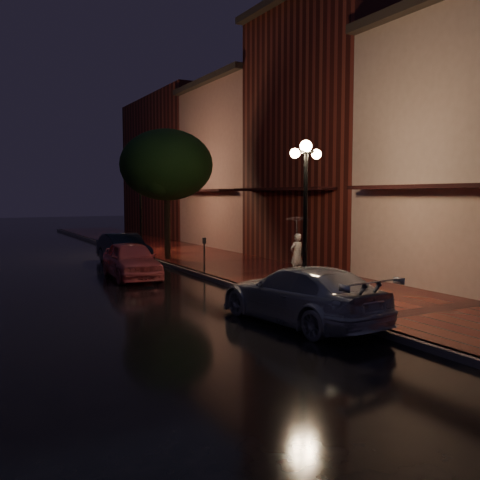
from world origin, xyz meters
TOP-DOWN VIEW (x-y plane):
  - ground at (0.00, 0.00)m, footprint 120.00×120.00m
  - sidewalk at (2.25, 0.00)m, footprint 4.50×60.00m
  - curb at (0.00, 0.00)m, footprint 0.25×60.00m
  - storefront_mid at (7.00, 2.00)m, footprint 5.00×8.00m
  - storefront_far at (7.00, 10.00)m, footprint 5.00×8.00m
  - storefront_extra at (7.00, 20.00)m, footprint 5.00×12.00m
  - streetlamp_near at (0.35, -5.00)m, footprint 0.96×0.36m
  - streetlamp_far at (0.35, 9.00)m, footprint 0.96×0.36m
  - street_tree at (0.61, 5.99)m, footprint 4.16×4.16m
  - pink_car at (-2.34, 1.92)m, footprint 1.83×4.02m
  - navy_car at (-1.38, 6.17)m, footprint 1.48×4.02m
  - silver_car at (-0.88, -6.58)m, footprint 2.36×4.84m
  - woman_with_umbrella at (2.62, -1.35)m, footprint 0.89×0.90m
  - parking_meter at (0.15, 1.05)m, footprint 0.13×0.10m

SIDE VIEW (x-z plane):
  - ground at x=0.00m, z-range 0.00..0.00m
  - sidewalk at x=2.25m, z-range 0.00..0.15m
  - curb at x=0.00m, z-range 0.00..0.15m
  - navy_car at x=-1.38m, z-range 0.00..1.31m
  - pink_car at x=-2.34m, z-range 0.00..1.34m
  - silver_car at x=-0.88m, z-range 0.00..1.36m
  - parking_meter at x=0.15m, z-range 0.29..1.58m
  - woman_with_umbrella at x=2.62m, z-range 0.49..2.63m
  - streetlamp_near at x=0.35m, z-range 0.45..4.76m
  - streetlamp_far at x=0.35m, z-range 0.45..4.76m
  - street_tree at x=0.61m, z-range 1.34..7.14m
  - storefront_far at x=7.00m, z-range 0.00..9.00m
  - storefront_extra at x=7.00m, z-range 0.00..10.00m
  - storefront_mid at x=7.00m, z-range 0.00..11.00m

